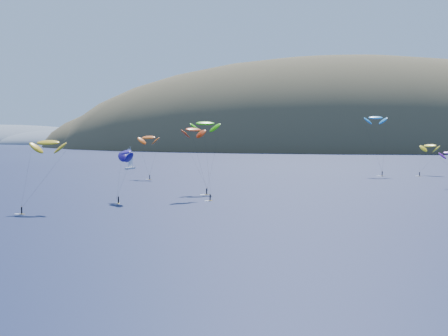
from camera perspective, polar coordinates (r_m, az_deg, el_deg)
name	(u,v)px	position (r m, az deg, el deg)	size (l,w,h in m)	color
ground	(114,270)	(86.60, -10.00, -9.19)	(2800.00, 2800.00, 0.00)	black
island	(356,159)	(641.79, 12.01, 0.80)	(730.00, 300.00, 210.00)	#3D3526
headland	(14,145)	(956.02, -18.63, 2.01)	(460.00, 250.00, 60.00)	slate
sailboat	(130,167)	(304.25, -8.58, 0.09)	(8.99, 7.75, 11.07)	silver
kitesurfer_1	(149,138)	(243.92, -6.91, 2.78)	(9.91, 9.31, 18.48)	gold
kitesurfer_2	(48,143)	(152.64, -15.79, 2.24)	(8.77, 11.26, 18.29)	gold
kitesurfer_3	(205,124)	(190.64, -1.73, 4.09)	(9.81, 13.80, 23.37)	gold
kitesurfer_4	(376,118)	(266.07, 13.69, 4.48)	(9.45, 7.01, 26.44)	gold
kitesurfer_9	(193,130)	(173.87, -2.81, 3.51)	(10.83, 12.01, 21.16)	gold
kitesurfer_10	(126,152)	(167.58, -8.97, 1.43)	(8.35, 12.26, 15.40)	gold
kitesurfer_11	(430,146)	(275.73, 18.31, 1.95)	(10.48, 15.29, 14.71)	gold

